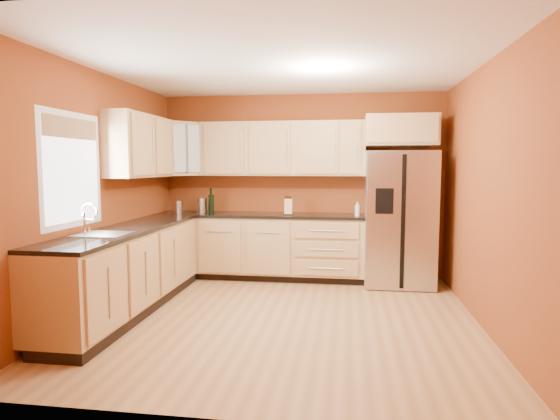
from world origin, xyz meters
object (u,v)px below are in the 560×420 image
knife_block (288,207)px  soap_dispenser (357,209)px  wine_bottle_a (211,200)px  refrigerator (399,218)px  canister_left (202,205)px

knife_block → soap_dispenser: (0.93, -0.01, -0.01)m
wine_bottle_a → knife_block: 1.11m
soap_dispenser → refrigerator: bearing=0.5°
canister_left → wine_bottle_a: (0.14, -0.02, 0.07)m
refrigerator → canister_left: 2.73m
knife_block → soap_dispenser: size_ratio=1.15×
refrigerator → wine_bottle_a: 2.60m
refrigerator → wine_bottle_a: bearing=179.1°
refrigerator → wine_bottle_a: (-2.59, 0.04, 0.21)m
soap_dispenser → knife_block: bearing=179.5°
canister_left → refrigerator: bearing=-1.2°
wine_bottle_a → knife_block: wine_bottle_a is taller
refrigerator → knife_block: refrigerator is taller
wine_bottle_a → soap_dispenser: (2.04, -0.04, -0.09)m
canister_left → soap_dispenser: size_ratio=1.15×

